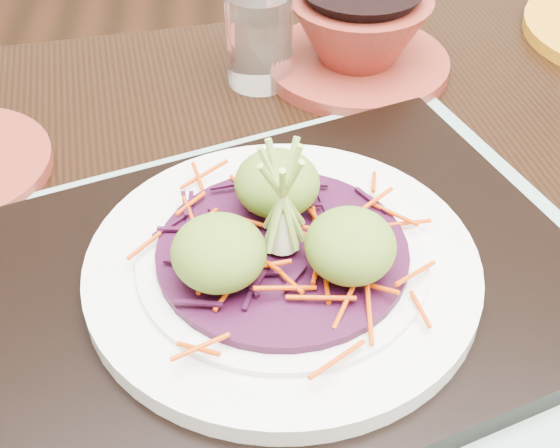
{
  "coord_description": "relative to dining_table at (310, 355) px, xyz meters",
  "views": [
    {
      "loc": [
        -0.16,
        -0.34,
        1.09
      ],
      "look_at": [
        -0.13,
        0.04,
        0.75
      ],
      "focal_mm": 50.0,
      "sensor_mm": 36.0,
      "label": 1
    }
  ],
  "objects": [
    {
      "name": "terracotta_bowl_set",
      "position": [
        0.07,
        0.27,
        0.13
      ],
      "size": [
        0.21,
        0.21,
        0.07
      ],
      "rotation": [
        0.0,
        0.0,
        0.25
      ],
      "color": "maroon",
      "rests_on": "dining_table"
    },
    {
      "name": "placemat",
      "position": [
        -0.02,
        -0.02,
        0.09
      ],
      "size": [
        0.55,
        0.49,
        0.0
      ],
      "primitive_type": "cube",
      "rotation": [
        0.0,
        0.0,
        0.35
      ],
      "color": "#799D93",
      "rests_on": "dining_table"
    },
    {
      "name": "cabbage_bed",
      "position": [
        -0.02,
        -0.02,
        0.14
      ],
      "size": [
        0.16,
        0.16,
        0.01
      ],
      "primitive_type": "cylinder",
      "color": "#370B2A",
      "rests_on": "white_plate"
    },
    {
      "name": "scallion_garnish",
      "position": [
        -0.02,
        -0.02,
        0.18
      ],
      "size": [
        0.06,
        0.06,
        0.09
      ],
      "primitive_type": null,
      "color": "#91B749",
      "rests_on": "cabbage_bed"
    },
    {
      "name": "dining_table",
      "position": [
        0.0,
        0.0,
        0.0
      ],
      "size": [
        1.22,
        0.91,
        0.7
      ],
      "rotation": [
        0.0,
        0.0,
        0.15
      ],
      "color": "black",
      "rests_on": "ground"
    },
    {
      "name": "water_glass",
      "position": [
        -0.02,
        0.26,
        0.14
      ],
      "size": [
        0.08,
        0.08,
        0.09
      ],
      "primitive_type": "cylinder",
      "rotation": [
        0.0,
        0.0,
        0.38
      ],
      "color": "white",
      "rests_on": "dining_table"
    },
    {
      "name": "white_plate",
      "position": [
        -0.02,
        -0.02,
        0.12
      ],
      "size": [
        0.26,
        0.26,
        0.02
      ],
      "color": "white",
      "rests_on": "serving_tray"
    },
    {
      "name": "serving_tray",
      "position": [
        -0.02,
        -0.02,
        0.11
      ],
      "size": [
        0.47,
        0.41,
        0.02
      ],
      "primitive_type": "cube",
      "rotation": [
        0.0,
        0.0,
        0.35
      ],
      "color": "black",
      "rests_on": "placemat"
    },
    {
      "name": "carrot_julienne",
      "position": [
        -0.02,
        -0.02,
        0.14
      ],
      "size": [
        0.2,
        0.2,
        0.01
      ],
      "primitive_type": null,
      "color": "#C63B03",
      "rests_on": "cabbage_bed"
    },
    {
      "name": "guacamole_scoops",
      "position": [
        -0.02,
        -0.03,
        0.16
      ],
      "size": [
        0.14,
        0.12,
        0.04
      ],
      "color": "#557623",
      "rests_on": "cabbage_bed"
    }
  ]
}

